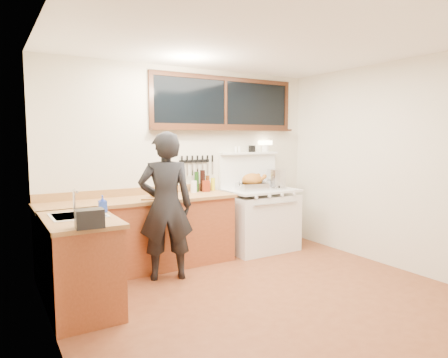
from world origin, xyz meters
TOP-DOWN VIEW (x-y plane):
  - ground_plane at (0.00, 0.00)m, footprint 4.00×3.50m
  - room_shell at (0.00, 0.00)m, footprint 4.10×3.60m
  - counter_back at (-0.80, 1.45)m, footprint 2.44×0.64m
  - counter_left at (-1.70, 0.62)m, footprint 0.64×1.09m
  - sink_unit at (-1.68, 0.70)m, footprint 0.50×0.45m
  - vintage_stove at (1.00, 1.41)m, footprint 1.02×0.74m
  - back_window at (0.60, 1.72)m, footprint 2.32×0.13m
  - left_doorway at (-1.99, -0.55)m, footprint 0.02×1.04m
  - knife_strip at (0.12, 1.73)m, footprint 0.52×0.03m
  - man at (-0.65, 0.99)m, footprint 0.73×0.59m
  - soap_bottle at (-1.43, 0.77)m, footprint 0.08×0.09m
  - toaster at (-1.70, 0.12)m, footprint 0.24×0.17m
  - cutting_board at (-0.62, 1.34)m, footprint 0.45×0.40m
  - roast_turkey at (0.85, 1.40)m, footprint 0.45×0.35m
  - stockpot at (1.40, 1.54)m, footprint 0.29×0.29m
  - saucepan at (1.14, 1.51)m, footprint 0.18×0.27m
  - pot_lid at (1.27, 1.30)m, footprint 0.29×0.29m
  - coffee_tin at (0.19, 1.58)m, footprint 0.13×0.11m
  - pitcher at (0.01, 1.58)m, footprint 0.09×0.09m
  - bottle_cluster at (0.18, 1.63)m, footprint 0.32×0.07m

SIDE VIEW (x-z plane):
  - ground_plane at x=0.00m, z-range -0.02..0.00m
  - counter_left at x=-1.70m, z-range 0.00..0.90m
  - counter_back at x=-0.80m, z-range -0.05..0.95m
  - vintage_stove at x=1.00m, z-range -0.33..1.27m
  - sink_unit at x=-1.68m, z-range 0.66..1.03m
  - man at x=-0.65m, z-range 0.00..1.72m
  - pot_lid at x=1.27m, z-range 0.89..0.93m
  - cutting_board at x=-0.62m, z-range 0.89..1.02m
  - saucepan at x=1.14m, z-range 0.90..1.01m
  - coffee_tin at x=0.19m, z-range 0.90..1.06m
  - toaster at x=-1.70m, z-range 0.90..1.06m
  - pitcher at x=0.01m, z-range 0.90..1.06m
  - soap_bottle at x=-1.43m, z-range 0.90..1.07m
  - roast_turkey at x=0.85m, z-range 0.88..1.12m
  - bottle_cluster at x=0.18m, z-range 0.88..1.18m
  - stockpot at x=1.40m, z-range 0.90..1.17m
  - left_doorway at x=-1.99m, z-range 0.00..2.17m
  - knife_strip at x=0.12m, z-range 1.17..1.45m
  - room_shell at x=0.00m, z-range 0.32..2.97m
  - back_window at x=0.60m, z-range 1.68..2.45m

